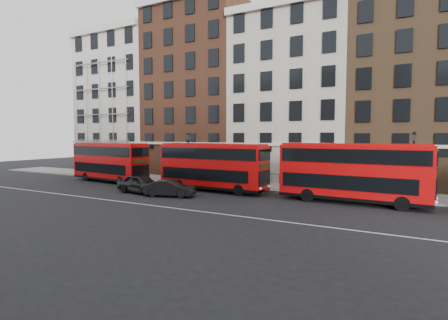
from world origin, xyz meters
The scene contains 13 objects.
ground centered at (0.00, 0.00, 0.00)m, with size 120.00×120.00×0.00m, color black.
pavement centered at (0.00, 10.50, 0.07)m, with size 80.00×5.00×0.15m, color gray.
kerb centered at (0.00, 8.00, 0.08)m, with size 80.00×0.30×0.16m, color gray.
road_centre_line centered at (0.00, -2.00, 0.01)m, with size 70.00×0.12×0.01m, color white.
building_terrace centered at (-0.31, 17.88, 10.24)m, with size 64.00×11.95×22.00m.
bus_a centered at (-17.31, 5.97, 2.32)m, with size 10.52×3.78×4.33m.
bus_b centered at (-4.08, 5.97, 2.36)m, with size 10.57×2.94×4.40m.
bus_c centered at (8.21, 5.97, 2.44)m, with size 10.94×3.09×4.55m.
car_rear centered at (-9.00, 1.83, 0.83)m, with size 1.97×4.89×1.67m, color black.
car_front centered at (-5.73, 1.69, 0.70)m, with size 1.47×4.23×1.39m, color black.
lamp_post_left centered at (-8.72, 8.81, 3.08)m, with size 0.44×0.44×5.33m.
lamp_post_right centered at (12.22, 8.92, 3.08)m, with size 0.44×0.44×5.33m.
iron_railings centered at (0.00, 12.70, 0.65)m, with size 6.60×0.06×1.00m, color black, non-canonical shape.
Camera 1 is at (12.31, -21.68, 5.13)m, focal length 28.00 mm.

